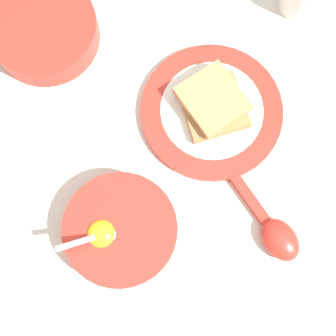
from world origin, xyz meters
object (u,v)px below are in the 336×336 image
Objects in this scene: egg_bowl at (120,230)px; toast_sandwich at (213,103)px; soup_spoon at (275,233)px; congee_bowl at (44,30)px; toast_plate at (211,111)px.

egg_bowl is 0.22m from toast_sandwich.
egg_bowl reaches higher than soup_spoon.
egg_bowl is 1.30× the size of toast_sandwich.
egg_bowl is 0.21m from soup_spoon.
congee_bowl is (0.29, -0.14, 0.00)m from egg_bowl.
toast_sandwich is at bearing -50.97° from toast_plate.
egg_bowl is 1.07× the size of soup_spoon.
toast_plate is 0.02m from toast_sandwich.
toast_sandwich is (0.00, -0.00, 0.02)m from toast_plate.
toast_plate is at bearing 129.03° from toast_sandwich.
toast_sandwich is 0.20m from soup_spoon.
soup_spoon reaches higher than toast_plate.
congee_bowl is (0.26, 0.08, 0.02)m from toast_plate.
congee_bowl is at bearing -25.09° from egg_bowl.
toast_sandwich reaches higher than toast_plate.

